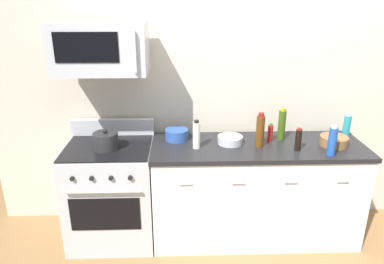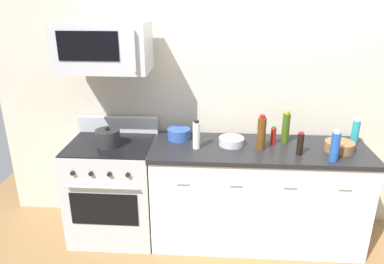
# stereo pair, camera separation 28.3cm
# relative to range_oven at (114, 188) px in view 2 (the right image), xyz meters

# --- Properties ---
(ground_plane) EXTENTS (5.95, 5.95, 0.00)m
(ground_plane) POSITION_rel_range_oven_xyz_m (1.31, -0.00, -0.47)
(ground_plane) COLOR olive
(back_wall) EXTENTS (4.96, 0.10, 2.70)m
(back_wall) POSITION_rel_range_oven_xyz_m (1.31, 0.41, 0.88)
(back_wall) COLOR beige
(back_wall) RESTS_ON ground_plane
(counter_unit) EXTENTS (1.87, 0.66, 0.92)m
(counter_unit) POSITION_rel_range_oven_xyz_m (1.31, -0.00, -0.01)
(counter_unit) COLOR white
(counter_unit) RESTS_ON ground_plane
(range_oven) EXTENTS (0.76, 0.69, 1.07)m
(range_oven) POSITION_rel_range_oven_xyz_m (0.00, 0.00, 0.00)
(range_oven) COLOR #B7BABF
(range_oven) RESTS_ON ground_plane
(microwave) EXTENTS (0.74, 0.44, 0.40)m
(microwave) POSITION_rel_range_oven_xyz_m (0.00, 0.04, 1.28)
(microwave) COLOR #B7BABF
(bottle_soy_sauce_dark) EXTENTS (0.05, 0.05, 0.20)m
(bottle_soy_sauce_dark) POSITION_rel_range_oven_xyz_m (1.61, -0.13, 0.55)
(bottle_soy_sauce_dark) COLOR black
(bottle_soy_sauce_dark) RESTS_ON countertop_slab
(bottle_vinegar_white) EXTENTS (0.06, 0.06, 0.25)m
(bottle_vinegar_white) POSITION_rel_range_oven_xyz_m (0.76, -0.06, 0.57)
(bottle_vinegar_white) COLOR silver
(bottle_vinegar_white) RESTS_ON countertop_slab
(bottle_olive_oil) EXTENTS (0.07, 0.07, 0.30)m
(bottle_olive_oil) POSITION_rel_range_oven_xyz_m (1.54, 0.12, 0.59)
(bottle_olive_oil) COLOR #385114
(bottle_olive_oil) RESTS_ON countertop_slab
(bottle_soda_blue) EXTENTS (0.07, 0.07, 0.26)m
(bottle_soda_blue) POSITION_rel_range_oven_xyz_m (1.86, -0.23, 0.57)
(bottle_soda_blue) COLOR #1E4CA5
(bottle_soda_blue) RESTS_ON countertop_slab
(bottle_dish_soap) EXTENTS (0.06, 0.06, 0.22)m
(bottle_dish_soap) POSITION_rel_range_oven_xyz_m (2.15, 0.16, 0.56)
(bottle_dish_soap) COLOR teal
(bottle_dish_soap) RESTS_ON countertop_slab
(bottle_hot_sauce_red) EXTENTS (0.05, 0.05, 0.16)m
(bottle_hot_sauce_red) POSITION_rel_range_oven_xyz_m (1.43, 0.08, 0.53)
(bottle_hot_sauce_red) COLOR #B21914
(bottle_hot_sauce_red) RESTS_ON countertop_slab
(bottle_wine_amber) EXTENTS (0.07, 0.07, 0.30)m
(bottle_wine_amber) POSITION_rel_range_oven_xyz_m (1.31, -0.04, 0.59)
(bottle_wine_amber) COLOR #59330F
(bottle_wine_amber) RESTS_ON countertop_slab
(bowl_steel_prep) EXTENTS (0.22, 0.22, 0.07)m
(bowl_steel_prep) POSITION_rel_range_oven_xyz_m (1.07, 0.04, 0.49)
(bowl_steel_prep) COLOR #B2B5BA
(bowl_steel_prep) RESTS_ON countertop_slab
(bowl_wooden_salad) EXTENTS (0.24, 0.24, 0.08)m
(bowl_wooden_salad) POSITION_rel_range_oven_xyz_m (1.96, -0.03, 0.49)
(bowl_wooden_salad) COLOR brown
(bowl_wooden_salad) RESTS_ON countertop_slab
(bowl_blue_mixing) EXTENTS (0.21, 0.21, 0.10)m
(bowl_blue_mixing) POSITION_rel_range_oven_xyz_m (0.60, 0.14, 0.50)
(bowl_blue_mixing) COLOR #2D519E
(bowl_blue_mixing) RESTS_ON countertop_slab
(stockpot) EXTENTS (0.21, 0.21, 0.18)m
(stockpot) POSITION_rel_range_oven_xyz_m (0.00, -0.05, 0.53)
(stockpot) COLOR #262628
(stockpot) RESTS_ON range_oven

